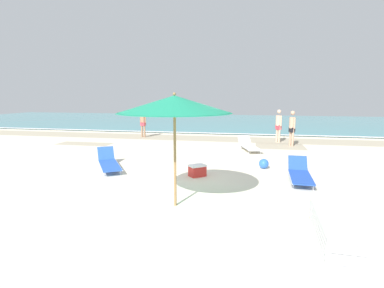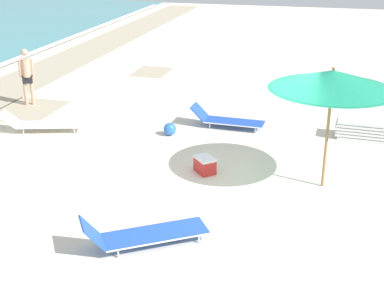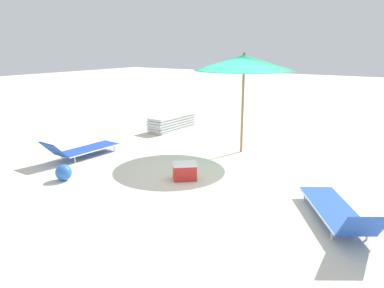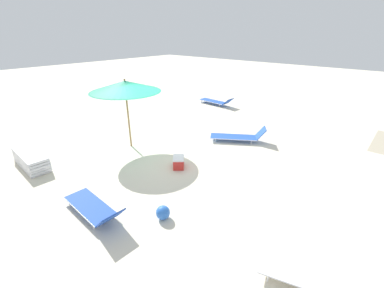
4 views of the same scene
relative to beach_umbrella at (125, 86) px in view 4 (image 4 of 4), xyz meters
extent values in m
cube|color=beige|center=(-0.30, 1.53, -2.40)|extent=(60.00, 60.00, 0.16)
cylinder|color=#9E7547|center=(0.00, 0.00, -1.16)|extent=(0.06, 0.06, 2.33)
cone|color=#1E936B|center=(0.00, 0.00, 0.01)|extent=(2.55, 2.55, 0.39)
cylinder|color=#166E50|center=(0.00, 0.00, -0.17)|extent=(2.47, 2.47, 0.01)
sphere|color=#9E7547|center=(0.00, 0.00, 0.23)|extent=(0.07, 0.07, 0.07)
cube|color=white|center=(3.15, -1.20, -2.27)|extent=(0.68, 1.83, 0.03)
cube|color=silver|center=(3.15, -1.20, -2.30)|extent=(0.70, 1.86, 0.04)
cube|color=white|center=(3.16, -1.14, -2.18)|extent=(0.68, 1.83, 0.03)
cube|color=silver|center=(3.16, -1.14, -2.21)|extent=(0.70, 1.86, 0.04)
cube|color=white|center=(3.16, -1.15, -2.10)|extent=(0.68, 1.83, 0.03)
cube|color=silver|center=(3.16, -1.15, -2.13)|extent=(0.70, 1.86, 0.04)
cube|color=white|center=(3.16, -1.13, -2.01)|extent=(0.68, 1.83, 0.03)
cube|color=silver|center=(3.16, -1.13, -2.04)|extent=(0.70, 1.86, 0.04)
cube|color=white|center=(3.16, -1.14, -1.93)|extent=(0.68, 1.83, 0.03)
cube|color=silver|center=(3.16, -1.14, -1.96)|extent=(0.70, 1.86, 0.04)
cube|color=white|center=(3.15, -1.17, -1.84)|extent=(0.68, 1.83, 0.03)
cube|color=silver|center=(3.15, -1.17, -1.87)|extent=(0.70, 1.86, 0.04)
cube|color=blue|center=(-3.03, 2.74, -2.15)|extent=(1.50, 1.85, 0.03)
cylinder|color=silver|center=(-3.28, 2.58, -2.15)|extent=(1.03, 1.54, 0.03)
cylinder|color=silver|center=(-2.78, 2.91, -2.15)|extent=(1.03, 1.54, 0.03)
cube|color=blue|center=(-3.63, 3.64, -1.93)|extent=(0.68, 0.62, 0.45)
cylinder|color=silver|center=(-2.85, 2.01, -2.24)|extent=(0.03, 0.03, 0.16)
cylinder|color=silver|center=(-2.43, 2.29, -2.24)|extent=(0.03, 0.03, 0.16)
cylinder|color=silver|center=(-3.64, 3.20, -2.24)|extent=(0.03, 0.03, 0.16)
cylinder|color=silver|center=(-3.21, 3.48, -2.24)|extent=(0.03, 0.03, 0.16)
cube|color=white|center=(1.62, 7.28, -2.15)|extent=(1.07, 1.84, 0.03)
cylinder|color=silver|center=(1.33, 7.20, -2.15)|extent=(0.53, 1.68, 0.03)
cylinder|color=silver|center=(1.57, 6.56, -2.24)|extent=(0.03, 0.03, 0.16)
cylinder|color=silver|center=(2.06, 6.71, -2.24)|extent=(0.03, 0.03, 0.16)
cylinder|color=silver|center=(1.18, 7.86, -2.24)|extent=(0.03, 0.03, 0.16)
cube|color=blue|center=(-7.16, -1.31, -2.15)|extent=(0.69, 1.86, 0.03)
cylinder|color=silver|center=(-7.46, -1.29, -2.15)|extent=(0.12, 1.83, 0.03)
cylinder|color=silver|center=(-6.86, -1.32, -2.15)|extent=(0.12, 1.83, 0.03)
cube|color=blue|center=(-7.10, -0.19, -1.96)|extent=(0.60, 0.46, 0.39)
cylinder|color=silver|center=(-7.45, -2.01, -2.24)|extent=(0.03, 0.03, 0.16)
cylinder|color=silver|center=(-6.94, -2.03, -2.24)|extent=(0.03, 0.03, 0.16)
cylinder|color=silver|center=(-7.38, -0.58, -2.24)|extent=(0.03, 0.03, 0.16)
cylinder|color=silver|center=(-6.87, -0.61, -2.24)|extent=(0.03, 0.03, 0.16)
cube|color=blue|center=(3.11, 2.48, -2.15)|extent=(0.66, 1.64, 0.03)
cylinder|color=silver|center=(2.81, 2.50, -2.15)|extent=(0.09, 1.62, 0.03)
cylinder|color=silver|center=(3.41, 2.47, -2.15)|extent=(0.09, 1.62, 0.03)
cube|color=blue|center=(3.15, 3.49, -1.95)|extent=(0.59, 0.43, 0.41)
cylinder|color=silver|center=(2.83, 1.86, -2.24)|extent=(0.03, 0.03, 0.16)
cylinder|color=silver|center=(3.34, 1.84, -2.24)|extent=(0.03, 0.03, 0.16)
cylinder|color=silver|center=(2.88, 3.13, -2.24)|extent=(0.03, 0.03, 0.16)
cylinder|color=silver|center=(3.39, 3.11, -2.24)|extent=(0.03, 0.03, 0.16)
sphere|color=blue|center=(2.11, 4.04, -2.15)|extent=(0.34, 0.34, 0.34)
cube|color=red|center=(0.03, 2.59, -2.16)|extent=(0.58, 0.57, 0.32)
cube|color=white|center=(0.03, 2.59, -1.98)|extent=(0.61, 0.60, 0.05)
camera|label=1|loc=(1.71, -6.40, 0.21)|focal=28.00mm
camera|label=2|loc=(-10.65, 0.09, 2.72)|focal=50.00mm
camera|label=3|loc=(-4.25, 8.71, 0.43)|focal=35.00mm
camera|label=4|loc=(5.40, 7.78, 1.82)|focal=24.00mm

